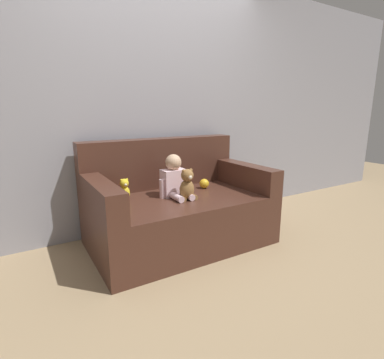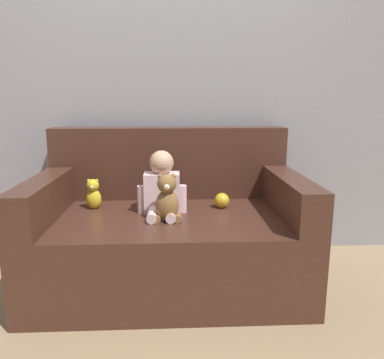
% 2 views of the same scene
% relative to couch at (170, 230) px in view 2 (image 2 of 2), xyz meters
% --- Properties ---
extents(ground_plane, '(12.00, 12.00, 0.00)m').
position_rel_couch_xyz_m(ground_plane, '(0.00, -0.06, -0.33)').
color(ground_plane, '#9E8460').
extents(wall_back, '(8.00, 0.05, 2.60)m').
position_rel_couch_xyz_m(wall_back, '(0.00, 0.51, 0.97)').
color(wall_back, '#93939E').
rests_on(wall_back, ground_plane).
extents(couch, '(1.61, 0.98, 0.95)m').
position_rel_couch_xyz_m(couch, '(0.00, 0.00, 0.00)').
color(couch, '#47281E').
rests_on(couch, ground_plane).
extents(person_baby, '(0.30, 0.32, 0.38)m').
position_rel_couch_xyz_m(person_baby, '(-0.04, -0.04, 0.29)').
color(person_baby, silver).
rests_on(person_baby, couch).
extents(teddy_bear_brown, '(0.16, 0.13, 0.28)m').
position_rel_couch_xyz_m(teddy_bear_brown, '(-0.01, -0.21, 0.26)').
color(teddy_bear_brown, olive).
rests_on(teddy_bear_brown, couch).
extents(plush_toy_side, '(0.09, 0.09, 0.19)m').
position_rel_couch_xyz_m(plush_toy_side, '(-0.48, 0.06, 0.23)').
color(plush_toy_side, yellow).
rests_on(plush_toy_side, couch).
extents(toy_ball, '(0.10, 0.10, 0.10)m').
position_rel_couch_xyz_m(toy_ball, '(0.34, 0.05, 0.18)').
color(toy_ball, gold).
rests_on(toy_ball, couch).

